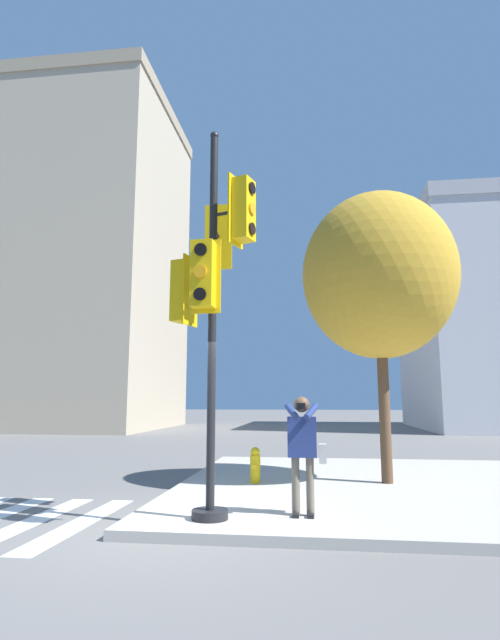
# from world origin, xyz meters

# --- Properties ---
(ground_plane) EXTENTS (160.00, 160.00, 0.00)m
(ground_plane) POSITION_xyz_m (0.00, 0.00, 0.00)
(ground_plane) COLOR slate
(sidewalk_corner) EXTENTS (8.00, 8.00, 0.13)m
(sidewalk_corner) POSITION_xyz_m (3.50, 3.50, 0.07)
(sidewalk_corner) COLOR #ADA89E
(sidewalk_corner) RESTS_ON ground_plane
(traffic_signal_pole) EXTENTS (1.28, 1.29, 5.55)m
(traffic_signal_pole) POSITION_xyz_m (0.66, 0.21, 3.40)
(traffic_signal_pole) COLOR black
(traffic_signal_pole) RESTS_ON sidewalk_corner
(person_photographer) EXTENTS (0.58, 0.54, 1.61)m
(person_photographer) POSITION_xyz_m (1.91, 0.56, 1.10)
(person_photographer) COLOR black
(person_photographer) RESTS_ON sidewalk_corner
(street_tree) EXTENTS (3.09, 3.09, 5.77)m
(street_tree) POSITION_xyz_m (3.42, 3.50, 4.19)
(street_tree) COLOR brown
(street_tree) RESTS_ON sidewalk_corner
(fire_hydrant) EXTENTS (0.20, 0.26, 0.67)m
(fire_hydrant) POSITION_xyz_m (0.92, 3.19, 0.46)
(fire_hydrant) COLOR yellow
(fire_hydrant) RESTS_ON sidewalk_corner
(building_left) EXTENTS (11.56, 11.45, 20.72)m
(building_left) POSITION_xyz_m (-12.67, 22.62, 10.38)
(building_left) COLOR tan
(building_left) RESTS_ON ground_plane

